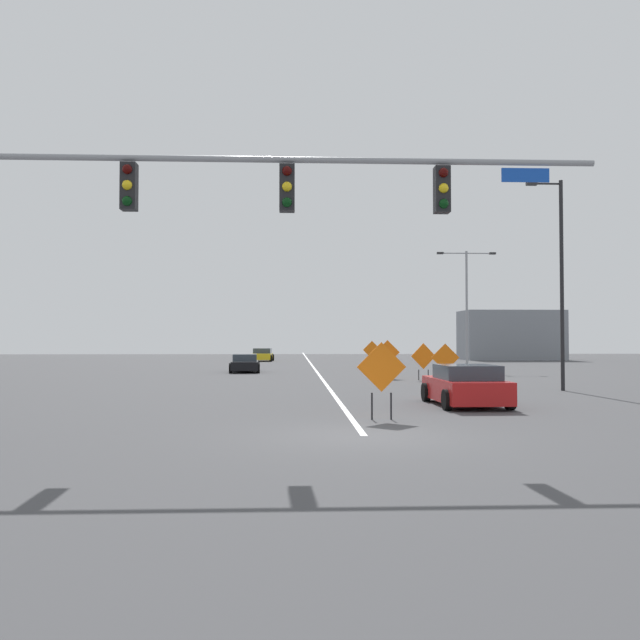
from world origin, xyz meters
name	(u,v)px	position (x,y,z in m)	size (l,w,h in m)	color
ground	(364,436)	(0.00, 0.00, 0.00)	(156.22, 156.22, 0.00)	#444447
road_centre_stripe	(310,363)	(0.00, 43.39, 0.00)	(0.16, 86.79, 0.01)	white
traffic_signal_assembly	(206,206)	(-3.53, -0.02, 5.12)	(14.09, 0.44, 6.57)	gray
street_lamp_mid_left	(560,276)	(9.60, 12.27, 4.81)	(1.54, 0.24, 8.85)	black
street_lamp_far_right	(467,299)	(10.58, 30.43, 4.96)	(4.16, 0.24, 8.32)	gray
construction_sign_right_shoulder	(423,357)	(5.27, 19.40, 1.19)	(1.35, 0.29, 1.94)	orange
construction_sign_median_far	(387,354)	(3.62, 21.03, 1.33)	(1.33, 0.20, 2.10)	orange
construction_sign_left_lane	(381,371)	(0.79, 2.90, 1.31)	(1.33, 0.08, 2.07)	orange
construction_sign_right_lane	(445,359)	(5.69, 16.27, 1.20)	(1.34, 0.14, 1.94)	orange
construction_sign_left_shoulder	(372,351)	(4.56, 35.66, 1.24)	(1.41, 0.11, 2.01)	orange
car_black_far	(245,364)	(-4.71, 28.18, 0.55)	(2.13, 4.12, 1.16)	black
car_red_passing	(466,386)	(4.02, 6.43, 0.63)	(2.24, 4.07, 1.32)	red
car_yellow_mid	(262,355)	(-4.52, 48.97, 0.60)	(2.20, 3.97, 1.25)	gold
roadside_building_east	(511,335)	(21.07, 52.18, 2.54)	(10.09, 5.15, 5.09)	gray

